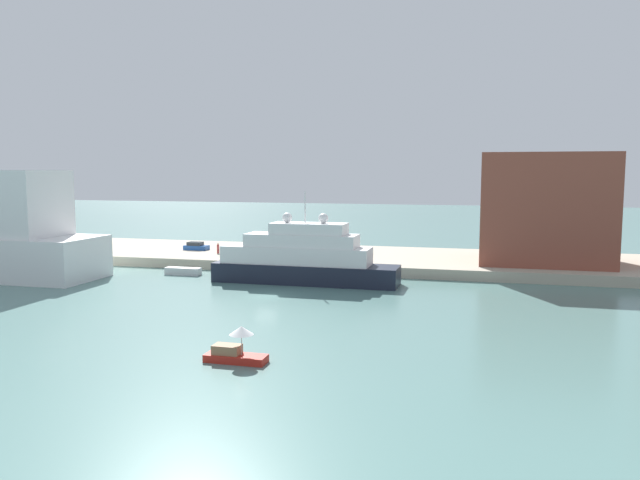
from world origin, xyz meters
name	(u,v)px	position (x,y,z in m)	size (l,w,h in m)	color
ground	(266,296)	(0.00, 0.00, 0.00)	(400.00, 400.00, 0.00)	slate
quay_dock	(326,258)	(0.00, 27.57, 0.70)	(110.00, 23.14, 1.40)	#ADA38E
large_yacht	(302,259)	(1.55, 9.37, 3.07)	(23.70, 4.99, 11.61)	black
small_motorboat	(235,349)	(6.14, -23.67, 0.99)	(4.68, 1.83, 2.77)	#B22319
work_barge	(183,271)	(-16.01, 11.17, 0.50)	(4.95, 1.44, 0.99)	silver
harbor_building	(545,208)	(31.83, 26.53, 9.01)	(17.32, 14.25, 15.22)	brown
parked_car	(196,246)	(-21.54, 26.52, 1.95)	(3.91, 1.83, 1.29)	#1E4C99
person_figure	(218,249)	(-16.26, 23.35, 2.15)	(0.36, 0.36, 1.63)	maroon
mooring_bollard	(361,262)	(7.55, 17.31, 1.82)	(0.50, 0.50, 0.85)	black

